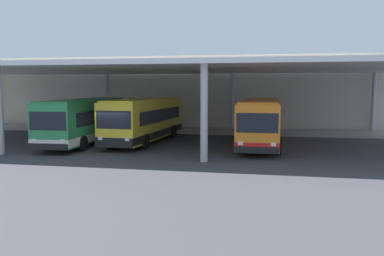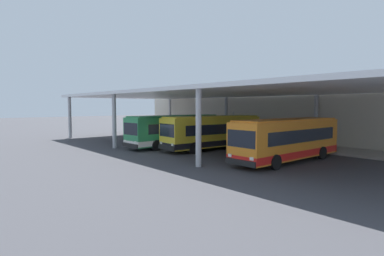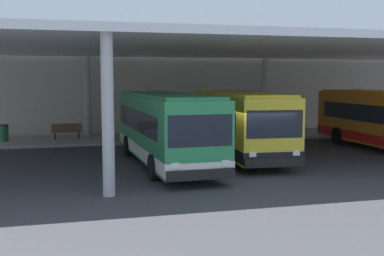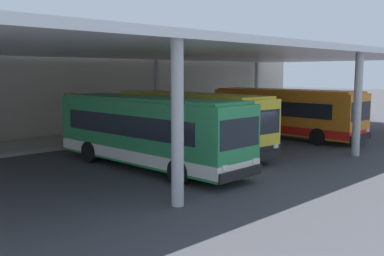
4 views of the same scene
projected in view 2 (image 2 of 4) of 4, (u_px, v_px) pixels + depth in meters
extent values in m
plane|color=#3D3D42|center=(173.00, 153.00, 27.19)|extent=(200.00, 200.00, 0.00)
cube|color=#A39E93|center=(255.00, 142.00, 34.84)|extent=(42.00, 4.50, 0.18)
cube|color=beige|center=(273.00, 111.00, 36.71)|extent=(48.00, 1.60, 7.03)
cube|color=silver|center=(217.00, 93.00, 30.39)|extent=(40.00, 17.00, 0.30)
cylinder|color=#B2B2B7|center=(70.00, 118.00, 39.35)|extent=(0.40, 0.40, 5.25)
cylinder|color=#B2B2B7|center=(170.00, 115.00, 49.77)|extent=(0.40, 0.40, 5.25)
cylinder|color=#B2B2B7|center=(114.00, 121.00, 30.03)|extent=(0.40, 0.40, 5.25)
cylinder|color=#B2B2B7|center=(226.00, 117.00, 40.46)|extent=(0.40, 0.40, 5.25)
cylinder|color=#B2B2B7|center=(199.00, 128.00, 20.72)|extent=(0.40, 0.40, 5.25)
cylinder|color=#B2B2B7|center=(316.00, 121.00, 31.14)|extent=(0.40, 0.40, 5.25)
cube|color=#28844C|center=(175.00, 130.00, 31.30)|extent=(2.88, 10.48, 2.70)
cube|color=white|center=(175.00, 140.00, 31.37)|extent=(2.90, 10.51, 0.50)
cube|color=black|center=(176.00, 127.00, 31.38)|extent=(2.85, 8.62, 0.90)
cube|color=black|center=(131.00, 129.00, 27.78)|extent=(2.30, 0.20, 1.10)
cube|color=black|center=(130.00, 145.00, 27.83)|extent=(2.45, 0.25, 0.36)
cube|color=#2A8B50|center=(175.00, 116.00, 31.20)|extent=(2.66, 10.06, 0.12)
cube|color=yellow|center=(131.00, 120.00, 27.74)|extent=(1.75, 0.18, 0.28)
cube|color=white|center=(125.00, 141.00, 28.47)|extent=(0.28, 0.09, 0.20)
cube|color=white|center=(136.00, 142.00, 27.15)|extent=(0.28, 0.09, 0.20)
cylinder|color=black|center=(141.00, 143.00, 30.09)|extent=(0.32, 1.01, 1.00)
cylinder|color=black|center=(156.00, 145.00, 28.30)|extent=(0.32, 1.01, 1.00)
cylinder|color=black|center=(188.00, 139.00, 34.22)|extent=(0.32, 1.01, 1.00)
cylinder|color=black|center=(203.00, 140.00, 32.43)|extent=(0.32, 1.01, 1.00)
cube|color=yellow|center=(213.00, 131.00, 29.31)|extent=(3.18, 10.54, 2.70)
cube|color=black|center=(213.00, 142.00, 29.38)|extent=(3.20, 10.56, 0.50)
cube|color=black|center=(214.00, 128.00, 29.38)|extent=(3.10, 8.68, 0.90)
cube|color=black|center=(167.00, 130.00, 26.19)|extent=(2.30, 0.27, 1.10)
cube|color=black|center=(166.00, 148.00, 26.25)|extent=(2.46, 0.32, 0.36)
cube|color=yellow|center=(213.00, 117.00, 29.21)|extent=(2.95, 10.11, 0.12)
cube|color=yellow|center=(167.00, 121.00, 26.15)|extent=(1.75, 0.23, 0.28)
cube|color=white|center=(161.00, 143.00, 26.94)|extent=(0.28, 0.10, 0.20)
cube|color=white|center=(172.00, 145.00, 25.51)|extent=(0.28, 0.10, 0.20)
cylinder|color=black|center=(178.00, 145.00, 28.44)|extent=(0.35, 1.02, 1.00)
cylinder|color=black|center=(194.00, 148.00, 26.48)|extent=(0.35, 1.02, 1.00)
cylinder|color=black|center=(226.00, 141.00, 32.09)|extent=(0.35, 1.02, 1.00)
cylinder|color=black|center=(243.00, 143.00, 30.14)|extent=(0.35, 1.02, 1.00)
cube|color=orange|center=(287.00, 139.00, 22.73)|extent=(2.64, 10.43, 2.70)
cube|color=red|center=(287.00, 152.00, 22.80)|extent=(2.66, 10.45, 0.50)
cube|color=black|center=(289.00, 135.00, 22.80)|extent=(2.66, 8.56, 0.90)
cube|color=black|center=(241.00, 139.00, 19.40)|extent=(2.30, 0.15, 1.10)
cube|color=black|center=(240.00, 162.00, 19.45)|extent=(2.45, 0.19, 0.36)
cube|color=orange|center=(288.00, 120.00, 22.62)|extent=(2.44, 10.02, 0.12)
cube|color=yellow|center=(242.00, 126.00, 19.36)|extent=(1.75, 0.14, 0.28)
cube|color=white|center=(230.00, 155.00, 20.12)|extent=(0.28, 0.08, 0.20)
cube|color=white|center=(252.00, 159.00, 18.74)|extent=(0.28, 0.08, 0.20)
cylinder|color=black|center=(246.00, 157.00, 21.68)|extent=(0.29, 1.00, 1.00)
cylinder|color=black|center=(275.00, 162.00, 19.81)|extent=(0.29, 1.00, 1.00)
cylinder|color=black|center=(294.00, 150.00, 25.58)|extent=(0.29, 1.00, 1.00)
cylinder|color=black|center=(322.00, 153.00, 23.71)|extent=(0.29, 1.00, 1.00)
cube|color=brown|center=(209.00, 132.00, 40.47)|extent=(1.80, 0.44, 0.08)
cube|color=brown|center=(211.00, 131.00, 40.59)|extent=(1.80, 0.06, 0.44)
cube|color=#2D2D33|center=(206.00, 134.00, 41.02)|extent=(0.10, 0.36, 0.45)
cube|color=#2D2D33|center=(213.00, 135.00, 39.96)|extent=(0.10, 0.36, 0.45)
cylinder|color=#236638|center=(191.00, 131.00, 43.00)|extent=(0.48, 0.48, 0.90)
cylinder|color=black|center=(191.00, 127.00, 42.96)|extent=(0.52, 0.52, 0.08)
cylinder|color=#B2B2B7|center=(233.00, 126.00, 36.18)|extent=(0.12, 0.12, 3.20)
cube|color=orange|center=(233.00, 123.00, 36.14)|extent=(0.70, 0.04, 1.80)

